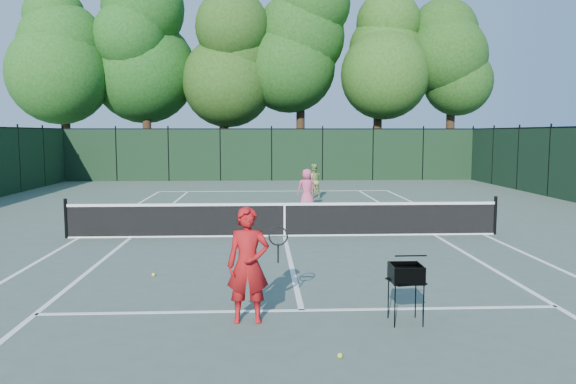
{
  "coord_description": "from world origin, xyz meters",
  "views": [
    {
      "loc": [
        -0.63,
        -14.96,
        2.78
      ],
      "look_at": [
        0.14,
        1.0,
        1.1
      ],
      "focal_mm": 35.0,
      "sensor_mm": 36.0,
      "label": 1
    }
  ],
  "objects_px": {
    "loose_ball_midcourt": "(154,275)",
    "loose_ball_near_cart": "(340,356)",
    "ball_hopper": "(406,274)",
    "coach": "(248,265)",
    "player_pink": "(307,189)",
    "player_green": "(313,181)"
  },
  "relations": [
    {
      "from": "coach",
      "to": "player_green",
      "type": "bearing_deg",
      "value": 81.33
    },
    {
      "from": "coach",
      "to": "loose_ball_midcourt",
      "type": "xyz_separation_m",
      "value": [
        -1.91,
        2.73,
        -0.82
      ]
    },
    {
      "from": "loose_ball_midcourt",
      "to": "player_green",
      "type": "bearing_deg",
      "value": 71.55
    },
    {
      "from": "ball_hopper",
      "to": "coach",
      "type": "bearing_deg",
      "value": 164.52
    },
    {
      "from": "loose_ball_near_cart",
      "to": "ball_hopper",
      "type": "bearing_deg",
      "value": 47.94
    },
    {
      "from": "loose_ball_midcourt",
      "to": "loose_ball_near_cart",
      "type": "bearing_deg",
      "value": -53.46
    },
    {
      "from": "player_pink",
      "to": "loose_ball_near_cart",
      "type": "height_order",
      "value": "player_pink"
    },
    {
      "from": "loose_ball_near_cart",
      "to": "player_green",
      "type": "bearing_deg",
      "value": 85.76
    },
    {
      "from": "player_pink",
      "to": "player_green",
      "type": "distance_m",
      "value": 3.32
    },
    {
      "from": "coach",
      "to": "player_pink",
      "type": "relative_size",
      "value": 1.16
    },
    {
      "from": "coach",
      "to": "loose_ball_midcourt",
      "type": "distance_m",
      "value": 3.43
    },
    {
      "from": "coach",
      "to": "loose_ball_near_cart",
      "type": "relative_size",
      "value": 25.18
    },
    {
      "from": "loose_ball_near_cart",
      "to": "loose_ball_midcourt",
      "type": "bearing_deg",
      "value": 126.54
    },
    {
      "from": "ball_hopper",
      "to": "loose_ball_near_cart",
      "type": "distance_m",
      "value": 1.85
    },
    {
      "from": "ball_hopper",
      "to": "loose_ball_midcourt",
      "type": "distance_m",
      "value": 5.15
    },
    {
      "from": "player_pink",
      "to": "loose_ball_near_cart",
      "type": "bearing_deg",
      "value": 83.76
    },
    {
      "from": "ball_hopper",
      "to": "loose_ball_midcourt",
      "type": "bearing_deg",
      "value": 133.95
    },
    {
      "from": "player_green",
      "to": "ball_hopper",
      "type": "distance_m",
      "value": 15.9
    },
    {
      "from": "player_pink",
      "to": "ball_hopper",
      "type": "bearing_deg",
      "value": 88.65
    },
    {
      "from": "player_green",
      "to": "loose_ball_midcourt",
      "type": "bearing_deg",
      "value": 67.74
    },
    {
      "from": "player_pink",
      "to": "ball_hopper",
      "type": "relative_size",
      "value": 1.69
    },
    {
      "from": "player_pink",
      "to": "player_green",
      "type": "relative_size",
      "value": 1.0
    }
  ]
}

